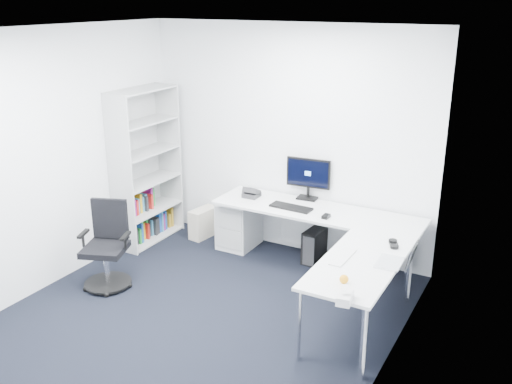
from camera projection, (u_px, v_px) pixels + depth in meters
The scene contains 21 objects.
ground at pixel (189, 325), 5.42m from camera, with size 4.20×4.20×0.00m, color black.
ceiling at pixel (176, 31), 4.54m from camera, with size 4.20×4.20×0.00m, color white.
wall_back at pixel (288, 141), 6.72m from camera, with size 3.60×0.02×2.70m, color white.
wall_left at pixel (39, 164), 5.80m from camera, with size 0.02×4.20×2.70m, color white.
wall_right at pixel (385, 230), 4.16m from camera, with size 0.02×4.20×2.70m, color white.
l_desk at pixel (303, 249), 6.22m from camera, with size 2.39×1.34×0.70m, color silver, non-canonical shape.
drawer_pedestal at pixel (239, 222), 7.06m from camera, with size 0.41×0.50×0.62m, color silver.
bookshelf at pixel (146, 167), 7.04m from camera, with size 0.38×0.97×1.93m, color #AFB2B2, non-canonical shape.
task_chair at pixel (105, 247), 6.00m from camera, with size 0.52×0.52×0.93m, color black, non-canonical shape.
black_pc_tower at pixel (316, 245), 6.69m from camera, with size 0.18×0.40×0.39m, color black.
beige_pc_tower at pixel (203, 223), 7.36m from camera, with size 0.18×0.40×0.38m, color beige.
power_strip at pixel (359, 265), 6.60m from camera, with size 0.36×0.06×0.04m, color silver.
monitor at pixel (308, 178), 6.65m from camera, with size 0.53×0.17×0.51m, color black, non-canonical shape.
black_keyboard at pixel (291, 207), 6.43m from camera, with size 0.48×0.17×0.02m, color black.
mouse at pixel (326, 216), 6.15m from camera, with size 0.07×0.11×0.04m, color black.
desk_phone at pixel (251, 192), 6.77m from camera, with size 0.18×0.18×0.12m, color #29292B, non-canonical shape.
laptop at pixel (390, 252), 5.07m from camera, with size 0.32×0.31×0.22m, color silver, non-canonical shape.
white_keyboard at pixel (343, 257), 5.21m from camera, with size 0.12×0.41×0.01m, color silver.
headphones at pixel (394, 243), 5.47m from camera, with size 0.12×0.19×0.05m, color black, non-canonical shape.
orange_fruit at pixel (344, 279), 4.74m from camera, with size 0.08×0.08×0.08m, color orange.
tissue_box at pixel (345, 297), 4.46m from camera, with size 0.11×0.21×0.07m, color silver.
Camera 1 is at (2.82, -3.82, 2.97)m, focal length 40.00 mm.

